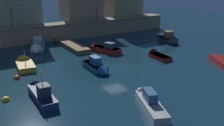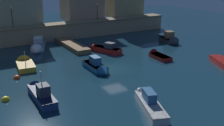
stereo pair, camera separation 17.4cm
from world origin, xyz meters
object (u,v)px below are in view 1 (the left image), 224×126
(mooring_buoy_1, at_px, (17,79))
(moored_boat_3, at_px, (24,64))
(moored_boat_10, at_px, (98,67))
(quay_lamp_0, at_px, (11,14))
(moored_boat_6, at_px, (170,40))
(moored_boat_11, at_px, (40,92))
(quay_lamp_1, at_px, (97,9))
(mooring_buoy_0, at_px, (6,100))
(moored_boat_0, at_px, (103,48))
(moored_boat_7, at_px, (148,100))
(moored_boat_8, at_px, (37,46))
(moored_boat_2, at_px, (156,55))

(mooring_buoy_1, bearing_deg, moored_boat_3, 64.64)
(moored_boat_10, bearing_deg, quay_lamp_0, -160.81)
(moored_boat_6, distance_m, moored_boat_11, 26.19)
(moored_boat_10, bearing_deg, moored_boat_6, 111.50)
(moored_boat_11, bearing_deg, quay_lamp_1, -38.24)
(mooring_buoy_0, distance_m, mooring_buoy_1, 5.45)
(moored_boat_0, bearing_deg, moored_boat_7, 138.36)
(quay_lamp_0, relative_size, moored_boat_3, 0.68)
(moored_boat_8, bearing_deg, moored_boat_0, 72.25)
(moored_boat_3, xyz_separation_m, moored_boat_8, (3.67, 7.06, 0.18))
(moored_boat_6, bearing_deg, moored_boat_0, -82.23)
(moored_boat_10, bearing_deg, moored_boat_2, 97.60)
(moored_boat_2, distance_m, moored_boat_11, 18.10)
(moored_boat_10, distance_m, mooring_buoy_1, 9.00)
(moored_boat_11, relative_size, mooring_buoy_0, 8.51)
(moored_boat_11, bearing_deg, moored_boat_3, -5.29)
(moored_boat_3, xyz_separation_m, moored_boat_11, (-0.99, -9.68, 0.17))
(mooring_buoy_0, bearing_deg, moored_boat_11, -17.76)
(moored_boat_7, height_order, moored_boat_8, moored_boat_7)
(quay_lamp_1, bearing_deg, moored_boat_0, -113.49)
(quay_lamp_1, height_order, moored_boat_7, quay_lamp_1)
(quay_lamp_0, xyz_separation_m, moored_boat_8, (2.36, -4.60, -4.42))
(quay_lamp_1, bearing_deg, moored_boat_2, -88.83)
(moored_boat_10, relative_size, moored_boat_11, 0.83)
(moored_boat_7, distance_m, moored_boat_10, 9.98)
(moored_boat_10, bearing_deg, moored_boat_11, -63.68)
(moored_boat_0, distance_m, moored_boat_2, 7.79)
(quay_lamp_1, height_order, mooring_buoy_1, quay_lamp_1)
(quay_lamp_0, height_order, mooring_buoy_0, quay_lamp_0)
(mooring_buoy_0, bearing_deg, moored_boat_10, 14.18)
(moored_boat_2, height_order, mooring_buoy_1, moored_boat_2)
(moored_boat_10, bearing_deg, moored_boat_7, -0.49)
(mooring_buoy_0, relative_size, mooring_buoy_1, 1.01)
(moored_boat_6, height_order, moored_boat_10, moored_boat_6)
(moored_boat_3, relative_size, moored_boat_8, 0.69)
(quay_lamp_0, xyz_separation_m, mooring_buoy_1, (-3.08, -15.38, -4.92))
(moored_boat_8, relative_size, mooring_buoy_0, 9.15)
(moored_boat_3, xyz_separation_m, mooring_buoy_0, (-3.85, -8.76, -0.33))
(moored_boat_0, xyz_separation_m, mooring_buoy_1, (-13.26, -4.66, -0.48))
(quay_lamp_1, bearing_deg, mooring_buoy_0, -134.42)
(quay_lamp_1, height_order, moored_boat_3, quay_lamp_1)
(moored_boat_3, relative_size, mooring_buoy_0, 6.34)
(moored_boat_6, height_order, mooring_buoy_1, moored_boat_6)
(moored_boat_7, relative_size, moored_boat_8, 0.97)
(moored_boat_8, xyz_separation_m, moored_boat_11, (-4.66, -16.74, -0.00))
(quay_lamp_1, distance_m, moored_boat_3, 20.41)
(moored_boat_2, xyz_separation_m, moored_boat_6, (6.88, 4.95, 0.31))
(quay_lamp_0, relative_size, moored_boat_10, 0.61)
(quay_lamp_0, relative_size, mooring_buoy_0, 4.33)
(quay_lamp_0, distance_m, moored_boat_6, 25.38)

